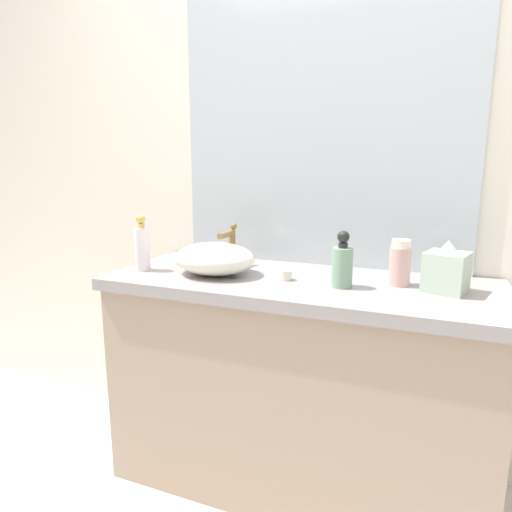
{
  "coord_description": "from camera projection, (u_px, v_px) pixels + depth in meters",
  "views": [
    {
      "loc": [
        0.38,
        -1.16,
        1.28
      ],
      "look_at": [
        -0.25,
        0.38,
        0.94
      ],
      "focal_mm": 31.4,
      "sensor_mm": 36.0,
      "label": 1
    }
  ],
  "objects": [
    {
      "name": "soap_dispenser",
      "position": [
        142.0,
        247.0,
        1.81
      ],
      "size": [
        0.06,
        0.06,
        0.23
      ],
      "color": "white",
      "rests_on": "vanity_counter"
    },
    {
      "name": "candle_jar",
      "position": [
        286.0,
        275.0,
        1.66
      ],
      "size": [
        0.05,
        0.05,
        0.04
      ],
      "primitive_type": "cylinder",
      "color": "silver",
      "rests_on": "vanity_counter"
    },
    {
      "name": "tissue_box",
      "position": [
        446.0,
        270.0,
        1.5
      ],
      "size": [
        0.16,
        0.16,
        0.18
      ],
      "color": "#AEC5B1",
      "rests_on": "vanity_counter"
    },
    {
      "name": "faucet",
      "position": [
        230.0,
        242.0,
        1.87
      ],
      "size": [
        0.03,
        0.15,
        0.18
      ],
      "color": "olive",
      "rests_on": "vanity_counter"
    },
    {
      "name": "perfume_bottle",
      "position": [
        400.0,
        263.0,
        1.58
      ],
      "size": [
        0.07,
        0.07,
        0.16
      ],
      "color": "#D1A29B",
      "rests_on": "vanity_counter"
    },
    {
      "name": "bathroom_wall_rear",
      "position": [
        342.0,
        159.0,
        1.86
      ],
      "size": [
        6.0,
        0.06,
        2.6
      ],
      "primitive_type": "cube",
      "color": "silver",
      "rests_on": "ground"
    },
    {
      "name": "vanity_counter",
      "position": [
        296.0,
        384.0,
        1.76
      ],
      "size": [
        1.45,
        0.57,
        0.86
      ],
      "color": "gray",
      "rests_on": "ground"
    },
    {
      "name": "sink_basin",
      "position": [
        214.0,
        259.0,
        1.75
      ],
      "size": [
        0.32,
        0.27,
        0.12
      ],
      "primitive_type": "ellipsoid",
      "color": "silver",
      "rests_on": "vanity_counter"
    },
    {
      "name": "lotion_bottle",
      "position": [
        342.0,
        264.0,
        1.56
      ],
      "size": [
        0.07,
        0.07,
        0.2
      ],
      "color": "gray",
      "rests_on": "vanity_counter"
    },
    {
      "name": "wall_mirror_panel",
      "position": [
        322.0,
        112.0,
        1.81
      ],
      "size": [
        1.22,
        0.01,
        1.26
      ],
      "primitive_type": "cube",
      "color": "#B2BCC6",
      "rests_on": "vanity_counter"
    }
  ]
}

